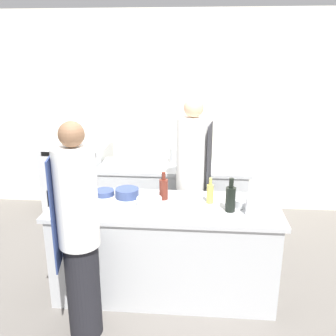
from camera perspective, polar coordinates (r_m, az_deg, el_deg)
name	(u,v)px	position (r m, az deg, el deg)	size (l,w,h in m)	color
ground_plane	(165,289)	(3.91, -0.46, -17.90)	(16.00, 16.00, 0.00)	#605B56
wall_back	(179,114)	(5.38, 1.62, 8.28)	(8.00, 0.06, 2.80)	silver
prep_counter	(165,248)	(3.67, -0.47, -12.14)	(2.11, 0.79, 0.90)	#B7BABC
pass_counter	(174,199)	(4.77, 0.95, -4.82)	(1.84, 0.64, 0.90)	#B7BABC
oven_range	(79,180)	(5.48, -13.40, -1.72)	(0.87, 0.69, 1.01)	#B7BABC
chef_at_prep_near	(79,234)	(3.01, -13.44, -9.81)	(0.36, 0.34, 1.79)	black
chef_at_stove	(192,181)	(4.06, 3.75, -2.02)	(0.38, 0.36, 1.81)	black
bottle_olive_oil	(250,206)	(3.31, 12.43, -5.63)	(0.08, 0.08, 0.22)	silver
bottle_vinegar	(231,198)	(3.35, 9.51, -4.57)	(0.09, 0.09, 0.31)	black
bottle_wine	(210,193)	(3.50, 6.43, -3.82)	(0.06, 0.06, 0.25)	#B2A84C
bottle_cooking_oil	(164,188)	(3.57, -0.67, -3.13)	(0.08, 0.08, 0.27)	#5B2319
bowl_mixing_large	(127,193)	(3.65, -6.25, -3.81)	(0.23, 0.23, 0.09)	navy
bowl_prep_small	(104,193)	(3.74, -9.68, -3.72)	(0.19, 0.19, 0.05)	navy
bowl_ceramic_blue	(242,201)	(3.54, 11.22, -4.92)	(0.25, 0.25, 0.07)	#B7BABC
bowl_wooden_salad	(149,202)	(3.46, -2.87, -5.14)	(0.23, 0.23, 0.07)	white
cup	(194,206)	(3.33, 3.97, -5.81)	(0.08, 0.08, 0.10)	white
cutting_board	(112,209)	(3.40, -8.53, -6.26)	(0.32, 0.22, 0.01)	white
stockpot	(179,155)	(4.72, 1.75, 1.96)	(0.24, 0.24, 0.19)	#B7BABC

